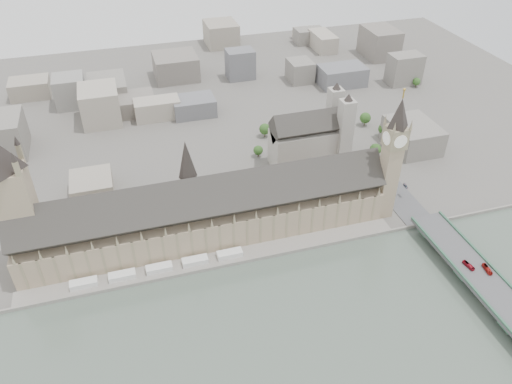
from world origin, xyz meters
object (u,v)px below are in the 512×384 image
object	(u,v)px
westminster_abbey	(311,139)
red_bus_south	(487,269)
red_bus_north	(468,265)
car_approach	(406,186)
victoria_tower	(15,201)
westminster_bridge	(485,288)
palace_of_westminster	(207,213)
elizabeth_tower	(393,151)

from	to	relation	value
westminster_abbey	red_bus_south	world-z (taller)	westminster_abbey
red_bus_north	car_approach	distance (m)	94.59
red_bus_north	victoria_tower	bearing A→B (deg)	152.06
westminster_abbey	red_bus_north	size ratio (longest dim) A/B	7.17
victoria_tower	westminster_bridge	xyz separation A→B (m)	(284.00, -113.50, -50.08)
victoria_tower	westminster_bridge	bearing A→B (deg)	-21.78
westminster_bridge	red_bus_north	size ratio (longest dim) A/B	34.28
car_approach	victoria_tower	bearing A→B (deg)	-178.37
westminster_bridge	red_bus_south	distance (m)	13.22
westminster_abbey	red_bus_north	xyz separation A→B (m)	(47.95, -166.45, -13.51)
westminster_abbey	red_bus_north	world-z (taller)	westminster_abbey
red_bus_north	car_approach	world-z (taller)	red_bus_north
westminster_bridge	car_approach	bearing A→B (deg)	87.64
westminster_bridge	westminster_abbey	xyz separation A→B (m)	(-51.08, 182.50, 19.96)
palace_of_westminster	victoria_tower	bearing A→B (deg)	177.04
red_bus_south	westminster_abbey	bearing A→B (deg)	115.91
westminster_bridge	car_approach	world-z (taller)	car_approach
red_bus_north	red_bus_south	world-z (taller)	red_bus_south
elizabeth_tower	car_approach	bearing A→B (deg)	27.44
palace_of_westminster	westminster_bridge	size ratio (longest dim) A/B	0.82
car_approach	elizabeth_tower	bearing A→B (deg)	-150.30
victoria_tower	westminster_abbey	xyz separation A→B (m)	(232.92, 69.00, -30.12)
palace_of_westminster	elizabeth_tower	distance (m)	142.94
palace_of_westminster	victoria_tower	size ratio (longest dim) A/B	2.65
victoria_tower	car_approach	distance (m)	291.92
red_bus_south	car_approach	size ratio (longest dim) A/B	1.76
victoria_tower	red_bus_south	bearing A→B (deg)	-19.70
car_approach	westminster_abbey	bearing A→B (deg)	129.88
palace_of_westminster	westminster_abbey	size ratio (longest dim) A/B	3.90
palace_of_westminster	westminster_bridge	bearing A→B (deg)	-33.49
elizabeth_tower	red_bus_south	world-z (taller)	elizabeth_tower
palace_of_westminster	westminster_abbey	bearing A→B (deg)	34.17
car_approach	westminster_bridge	bearing A→B (deg)	-90.10
victoria_tower	red_bus_north	distance (m)	300.48
westminster_bridge	westminster_abbey	distance (m)	190.56
westminster_abbey	car_approach	world-z (taller)	westminster_abbey
westminster_abbey	red_bus_north	distance (m)	173.74
westminster_bridge	westminster_abbey	size ratio (longest dim) A/B	4.78
westminster_abbey	car_approach	xyz separation A→B (m)	(55.63, -72.17, -14.01)
elizabeth_tower	car_approach	distance (m)	56.97
red_bus_south	victoria_tower	bearing A→B (deg)	167.80
westminster_bridge	red_bus_north	xyz separation A→B (m)	(-3.13, 16.05, 6.45)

